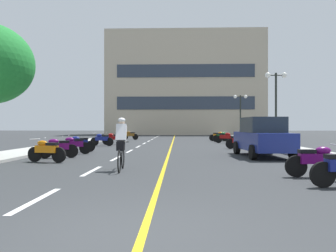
% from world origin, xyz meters
% --- Properties ---
extents(ground_plane, '(140.00, 140.00, 0.00)m').
position_xyz_m(ground_plane, '(0.00, 21.00, 0.00)').
color(ground_plane, '#2D3033').
extents(curb_left, '(2.40, 72.00, 0.12)m').
position_xyz_m(curb_left, '(-7.20, 24.00, 0.06)').
color(curb_left, '#A8A8A3').
rests_on(curb_left, ground).
extents(curb_right, '(2.40, 72.00, 0.12)m').
position_xyz_m(curb_right, '(7.20, 24.00, 0.06)').
color(curb_right, '#A8A8A3').
rests_on(curb_right, ground).
extents(lane_dash_0, '(0.14, 2.20, 0.01)m').
position_xyz_m(lane_dash_0, '(-2.00, 2.00, 0.00)').
color(lane_dash_0, silver).
rests_on(lane_dash_0, ground).
extents(lane_dash_1, '(0.14, 2.20, 0.01)m').
position_xyz_m(lane_dash_1, '(-2.00, 6.00, 0.00)').
color(lane_dash_1, silver).
rests_on(lane_dash_1, ground).
extents(lane_dash_2, '(0.14, 2.20, 0.01)m').
position_xyz_m(lane_dash_2, '(-2.00, 10.00, 0.00)').
color(lane_dash_2, silver).
rests_on(lane_dash_2, ground).
extents(lane_dash_3, '(0.14, 2.20, 0.01)m').
position_xyz_m(lane_dash_3, '(-2.00, 14.00, 0.00)').
color(lane_dash_3, silver).
rests_on(lane_dash_3, ground).
extents(lane_dash_4, '(0.14, 2.20, 0.01)m').
position_xyz_m(lane_dash_4, '(-2.00, 18.00, 0.00)').
color(lane_dash_4, silver).
rests_on(lane_dash_4, ground).
extents(lane_dash_5, '(0.14, 2.20, 0.01)m').
position_xyz_m(lane_dash_5, '(-2.00, 22.00, 0.00)').
color(lane_dash_5, silver).
rests_on(lane_dash_5, ground).
extents(lane_dash_6, '(0.14, 2.20, 0.01)m').
position_xyz_m(lane_dash_6, '(-2.00, 26.00, 0.00)').
color(lane_dash_6, silver).
rests_on(lane_dash_6, ground).
extents(lane_dash_7, '(0.14, 2.20, 0.01)m').
position_xyz_m(lane_dash_7, '(-2.00, 30.00, 0.00)').
color(lane_dash_7, silver).
rests_on(lane_dash_7, ground).
extents(lane_dash_8, '(0.14, 2.20, 0.01)m').
position_xyz_m(lane_dash_8, '(-2.00, 34.00, 0.00)').
color(lane_dash_8, silver).
rests_on(lane_dash_8, ground).
extents(lane_dash_9, '(0.14, 2.20, 0.01)m').
position_xyz_m(lane_dash_9, '(-2.00, 38.00, 0.00)').
color(lane_dash_9, silver).
rests_on(lane_dash_9, ground).
extents(lane_dash_10, '(0.14, 2.20, 0.01)m').
position_xyz_m(lane_dash_10, '(-2.00, 42.00, 0.00)').
color(lane_dash_10, silver).
rests_on(lane_dash_10, ground).
extents(lane_dash_11, '(0.14, 2.20, 0.01)m').
position_xyz_m(lane_dash_11, '(-2.00, 46.00, 0.00)').
color(lane_dash_11, silver).
rests_on(lane_dash_11, ground).
extents(centre_line_yellow, '(0.12, 66.00, 0.01)m').
position_xyz_m(centre_line_yellow, '(0.25, 24.00, 0.00)').
color(centre_line_yellow, gold).
rests_on(centre_line_yellow, ground).
extents(office_building, '(24.73, 8.72, 16.23)m').
position_xyz_m(office_building, '(1.85, 49.30, 8.11)').
color(office_building, '#BCAD93').
rests_on(office_building, ground).
extents(street_lamp_mid, '(1.46, 0.36, 4.88)m').
position_xyz_m(street_lamp_mid, '(7.28, 17.83, 3.71)').
color(street_lamp_mid, black).
rests_on(street_lamp_mid, curb_right).
extents(street_lamp_far, '(1.46, 0.36, 4.58)m').
position_xyz_m(street_lamp_far, '(7.36, 30.62, 3.52)').
color(street_lamp_far, black).
rests_on(street_lamp_far, curb_right).
extents(parked_car_near, '(2.13, 4.30, 1.82)m').
position_xyz_m(parked_car_near, '(4.62, 10.98, 0.92)').
color(parked_car_near, black).
rests_on(parked_car_near, ground).
extents(motorcycle_1, '(1.70, 0.60, 0.92)m').
position_xyz_m(motorcycle_1, '(4.55, 4.97, 0.47)').
color(motorcycle_1, black).
rests_on(motorcycle_1, ground).
extents(motorcycle_2, '(1.67, 0.70, 0.92)m').
position_xyz_m(motorcycle_2, '(-4.43, 8.39, 0.47)').
color(motorcycle_2, black).
rests_on(motorcycle_2, ground).
extents(motorcycle_3, '(1.64, 0.80, 0.92)m').
position_xyz_m(motorcycle_3, '(-4.57, 10.01, 0.47)').
color(motorcycle_3, black).
rests_on(motorcycle_3, ground).
extents(motorcycle_4, '(1.65, 0.75, 0.92)m').
position_xyz_m(motorcycle_4, '(-4.50, 11.93, 0.47)').
color(motorcycle_4, black).
rests_on(motorcycle_4, ground).
extents(motorcycle_5, '(1.67, 0.70, 0.92)m').
position_xyz_m(motorcycle_5, '(-4.66, 13.36, 0.47)').
color(motorcycle_5, black).
rests_on(motorcycle_5, ground).
extents(motorcycle_6, '(1.70, 0.60, 0.92)m').
position_xyz_m(motorcycle_6, '(4.53, 16.07, 0.47)').
color(motorcycle_6, black).
rests_on(motorcycle_6, ground).
extents(motorcycle_7, '(1.70, 0.60, 0.92)m').
position_xyz_m(motorcycle_7, '(-4.68, 18.69, 0.47)').
color(motorcycle_7, black).
rests_on(motorcycle_7, ground).
extents(motorcycle_8, '(1.70, 0.60, 0.92)m').
position_xyz_m(motorcycle_8, '(-4.14, 20.16, 0.47)').
color(motorcycle_8, black).
rests_on(motorcycle_8, ground).
extents(motorcycle_9, '(1.68, 0.64, 0.92)m').
position_xyz_m(motorcycle_9, '(4.63, 22.77, 0.47)').
color(motorcycle_9, black).
rests_on(motorcycle_9, ground).
extents(motorcycle_10, '(1.63, 0.81, 0.92)m').
position_xyz_m(motorcycle_10, '(4.58, 24.90, 0.47)').
color(motorcycle_10, black).
rests_on(motorcycle_10, ground).
extents(motorcycle_11, '(1.67, 0.68, 0.92)m').
position_xyz_m(motorcycle_11, '(4.49, 26.33, 0.47)').
color(motorcycle_11, black).
rests_on(motorcycle_11, ground).
extents(motorcycle_12, '(1.68, 0.65, 0.92)m').
position_xyz_m(motorcycle_12, '(-4.15, 28.82, 0.47)').
color(motorcycle_12, black).
rests_on(motorcycle_12, ground).
extents(cyclist_rider, '(0.42, 1.77, 1.71)m').
position_xyz_m(cyclist_rider, '(-1.10, 6.17, 0.89)').
color(cyclist_rider, black).
rests_on(cyclist_rider, ground).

